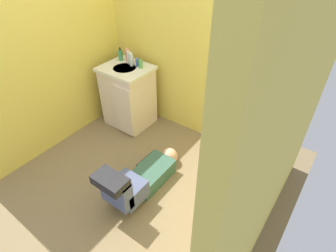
{
  "coord_description": "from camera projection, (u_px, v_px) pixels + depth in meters",
  "views": [
    {
      "loc": [
        1.44,
        -1.48,
        2.28
      ],
      "look_at": [
        0.04,
        0.46,
        0.45
      ],
      "focal_mm": 29.28,
      "sensor_mm": 36.0,
      "label": 1
    }
  ],
  "objects": [
    {
      "name": "ground_plane",
      "position": [
        141.0,
        179.0,
        3.01
      ],
      "size": [
        2.96,
        3.13,
        0.04
      ],
      "primitive_type": "cube",
      "color": "olive"
    },
    {
      "name": "wall_back",
      "position": [
        200.0,
        41.0,
        2.99
      ],
      "size": [
        2.62,
        0.08,
        2.4
      ],
      "primitive_type": "cube",
      "color": "#E0C951",
      "rests_on": "ground_plane"
    },
    {
      "name": "wall_left",
      "position": [
        41.0,
        47.0,
        2.86
      ],
      "size": [
        0.08,
        2.13,
        2.4
      ],
      "primitive_type": "cube",
      "color": "#E0C951",
      "rests_on": "ground_plane"
    },
    {
      "name": "wall_right",
      "position": [
        286.0,
        137.0,
        1.68
      ],
      "size": [
        0.08,
        2.13,
        2.4
      ],
      "primitive_type": "cube",
      "color": "#E0C951",
      "rests_on": "ground_plane"
    },
    {
      "name": "toilet",
      "position": [
        251.0,
        144.0,
        2.89
      ],
      "size": [
        0.36,
        0.46,
        0.75
      ],
      "color": "silver",
      "rests_on": "ground_plane"
    },
    {
      "name": "vanity_cabinet",
      "position": [
        128.0,
        96.0,
        3.58
      ],
      "size": [
        0.6,
        0.53,
        0.82
      ],
      "color": "beige",
      "rests_on": "ground_plane"
    },
    {
      "name": "faucet",
      "position": [
        133.0,
        60.0,
        3.4
      ],
      "size": [
        0.02,
        0.02,
        0.1
      ],
      "primitive_type": "cylinder",
      "color": "silver",
      "rests_on": "vanity_cabinet"
    },
    {
      "name": "person_plumber",
      "position": [
        140.0,
        178.0,
        2.77
      ],
      "size": [
        0.39,
        1.06,
        0.52
      ],
      "color": "#33594C",
      "rests_on": "ground_plane"
    },
    {
      "name": "tissue_box",
      "position": [
        258.0,
        105.0,
        2.71
      ],
      "size": [
        0.22,
        0.11,
        0.1
      ],
      "primitive_type": "cube",
      "color": "silver",
      "rests_on": "toilet"
    },
    {
      "name": "soap_dispenser",
      "position": [
        121.0,
        55.0,
        3.47
      ],
      "size": [
        0.06,
        0.06,
        0.17
      ],
      "color": "#3B8F59",
      "rests_on": "vanity_cabinet"
    },
    {
      "name": "bottle_pink",
      "position": [
        127.0,
        55.0,
        3.45
      ],
      "size": [
        0.05,
        0.05,
        0.15
      ],
      "primitive_type": "cylinder",
      "color": "pink",
      "rests_on": "vanity_cabinet"
    },
    {
      "name": "bottle_white",
      "position": [
        129.0,
        57.0,
        3.38
      ],
      "size": [
        0.04,
        0.04,
        0.16
      ],
      "primitive_type": "cylinder",
      "color": "white",
      "rests_on": "vanity_cabinet"
    },
    {
      "name": "bottle_clear",
      "position": [
        131.0,
        59.0,
        3.32
      ],
      "size": [
        0.04,
        0.04,
        0.17
      ],
      "primitive_type": "cylinder",
      "color": "silver",
      "rests_on": "vanity_cabinet"
    },
    {
      "name": "bottle_blue",
      "position": [
        137.0,
        62.0,
        3.33
      ],
      "size": [
        0.04,
        0.04,
        0.1
      ],
      "primitive_type": "cylinder",
      "color": "#4267BE",
      "rests_on": "vanity_cabinet"
    },
    {
      "name": "bottle_green",
      "position": [
        141.0,
        64.0,
        3.3
      ],
      "size": [
        0.05,
        0.05,
        0.1
      ],
      "primitive_type": "cylinder",
      "color": "#519D4B",
      "rests_on": "vanity_cabinet"
    },
    {
      "name": "paper_towel_roll",
      "position": [
        209.0,
        166.0,
        2.98
      ],
      "size": [
        0.11,
        0.11,
        0.24
      ],
      "primitive_type": "cylinder",
      "color": "white",
      "rests_on": "ground_plane"
    }
  ]
}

